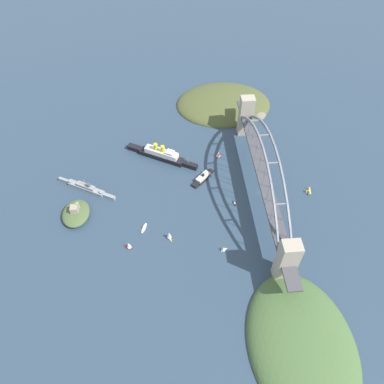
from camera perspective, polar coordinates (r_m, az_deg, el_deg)
ground_plane at (r=436.54m, az=10.53°, el=-0.04°), size 1400.00×1400.00×0.00m
harbor_arch_bridge at (r=414.04m, az=11.12°, el=2.70°), size 279.41×17.83×73.52m
headland_west_shore at (r=356.03m, az=17.20°, el=-22.42°), size 138.16×94.97×30.83m
headland_east_shore at (r=557.10m, az=5.18°, el=13.48°), size 110.05×139.84×26.49m
ocean_liner at (r=465.73m, az=-4.85°, el=5.87°), size 52.61×89.76×21.82m
naval_cruiser at (r=447.50m, az=-16.26°, el=0.65°), size 40.35×71.06×17.77m
harbor_ferry_steamer at (r=441.49m, az=1.72°, el=2.27°), size 30.72×30.09×8.25m
fort_island_mid_harbor at (r=424.40m, az=-17.82°, el=-3.17°), size 39.39×30.19×16.72m
seaplane_taxiing_near_bridge at (r=449.53m, az=17.96°, el=0.09°), size 10.95×7.32×4.77m
small_boat_0 at (r=386.12m, az=-9.94°, el=-8.27°), size 6.21×8.95×9.86m
small_boat_1 at (r=387.35m, az=-3.63°, el=-6.80°), size 9.04×6.67×11.10m
small_boat_2 at (r=400.58m, az=-7.56°, el=-5.63°), size 12.67×6.21×2.05m
small_boat_3 at (r=468.29m, az=4.18°, el=5.99°), size 7.11×9.76×10.46m
small_boat_4 at (r=420.64m, az=6.69°, el=-1.77°), size 7.75×3.09×1.84m
small_boat_5 at (r=380.84m, az=4.99°, el=-8.90°), size 5.85×7.40×7.63m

